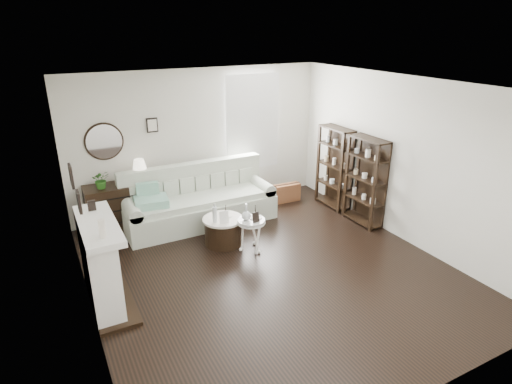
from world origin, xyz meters
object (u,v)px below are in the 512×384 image
dresser (123,206)px  drum_table (223,231)px  sofa (199,204)px  pedestal_table (251,222)px

dresser → drum_table: size_ratio=1.86×
sofa → pedestal_table: sofa is taller
drum_table → pedestal_table: (0.31, -0.41, 0.26)m
pedestal_table → dresser: bearing=132.2°
sofa → dresser: 1.34m
sofa → drum_table: size_ratio=4.08×
dresser → pedestal_table: dresser is taller
drum_table → pedestal_table: size_ratio=1.22×
sofa → dresser: size_ratio=2.20×
drum_table → pedestal_table: 0.58m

